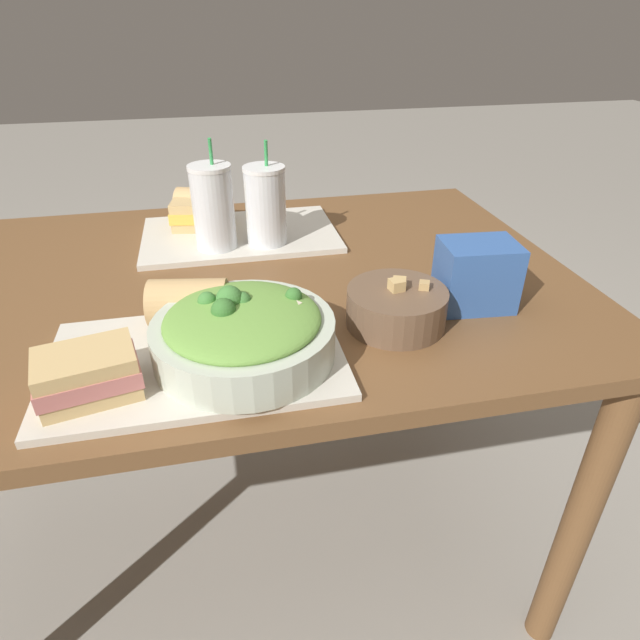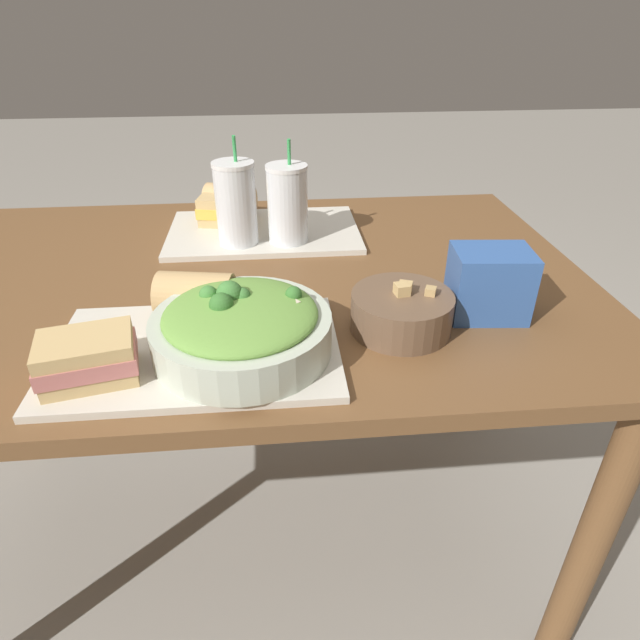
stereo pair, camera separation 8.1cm
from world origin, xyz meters
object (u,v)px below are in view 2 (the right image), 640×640
at_px(salad_bowl, 242,326).
at_px(baguette_near, 197,296).
at_px(drink_cup_red, 288,206).
at_px(sandwich_far, 226,209).
at_px(baguette_far, 229,201).
at_px(chip_bag, 489,283).
at_px(sandwich_near, 88,358).
at_px(soup_bowl, 402,311).
at_px(drink_cup_dark, 236,206).

bearing_deg(salad_bowl, baguette_near, 125.12).
relative_size(baguette_near, drink_cup_red, 0.61).
distance_m(sandwich_far, baguette_far, 0.04).
bearing_deg(baguette_far, chip_bag, -118.85).
distance_m(salad_bowl, drink_cup_red, 0.43).
bearing_deg(baguette_far, sandwich_near, -175.91).
distance_m(baguette_far, chip_bag, 0.67).
height_order(sandwich_near, chip_bag, chip_bag).
height_order(sandwich_near, baguette_far, baguette_far).
height_order(salad_bowl, drink_cup_red, drink_cup_red).
xyz_separation_m(sandwich_near, baguette_far, (0.16, 0.63, 0.01)).
xyz_separation_m(baguette_near, drink_cup_red, (0.16, 0.31, 0.04)).
bearing_deg(salad_bowl, sandwich_far, 95.70).
bearing_deg(baguette_near, drink_cup_red, -17.36).
height_order(salad_bowl, baguette_far, salad_bowl).
xyz_separation_m(baguette_far, chip_bag, (0.45, -0.49, 0.01)).
bearing_deg(sandwich_far, soup_bowl, -46.83).
bearing_deg(drink_cup_dark, salad_bowl, -87.02).
xyz_separation_m(soup_bowl, baguette_far, (-0.30, 0.52, 0.02)).
height_order(baguette_far, drink_cup_red, drink_cup_red).
bearing_deg(baguette_far, soup_bowl, -131.89).
distance_m(soup_bowl, drink_cup_dark, 0.45).
height_order(drink_cup_dark, chip_bag, drink_cup_dark).
bearing_deg(soup_bowl, sandwich_far, 122.34).
relative_size(sandwich_near, drink_cup_red, 0.67).
height_order(baguette_near, drink_cup_red, drink_cup_red).
bearing_deg(chip_bag, drink_cup_red, 139.53).
distance_m(sandwich_near, drink_cup_dark, 0.50).
xyz_separation_m(salad_bowl, sandwich_far, (-0.05, 0.54, -0.01)).
height_order(soup_bowl, drink_cup_dark, drink_cup_dark).
relative_size(baguette_near, baguette_far, 1.01).
height_order(soup_bowl, sandwich_near, soup_bowl).
relative_size(baguette_far, chip_bag, 0.98).
bearing_deg(drink_cup_red, baguette_near, -117.28).
bearing_deg(baguette_far, drink_cup_red, -122.34).
xyz_separation_m(salad_bowl, drink_cup_dark, (-0.02, 0.42, 0.04)).
relative_size(salad_bowl, drink_cup_dark, 1.18).
xyz_separation_m(sandwich_far, chip_bag, (0.46, -0.45, 0.01)).
distance_m(salad_bowl, baguette_far, 0.58).
distance_m(soup_bowl, sandwich_near, 0.47).
xyz_separation_m(soup_bowl, chip_bag, (0.15, 0.03, 0.02)).
xyz_separation_m(sandwich_far, drink_cup_dark, (0.03, -0.12, 0.05)).
relative_size(soup_bowl, baguette_near, 1.23).
bearing_deg(baguette_near, drink_cup_dark, 0.22).
relative_size(sandwich_far, drink_cup_dark, 0.60).
relative_size(sandwich_near, baguette_near, 1.10).
height_order(salad_bowl, sandwich_far, salad_bowl).
xyz_separation_m(salad_bowl, sandwich_near, (-0.21, -0.05, -0.01)).
bearing_deg(sandwich_far, chip_bag, -33.44).
xyz_separation_m(salad_bowl, baguette_near, (-0.07, 0.11, -0.00)).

